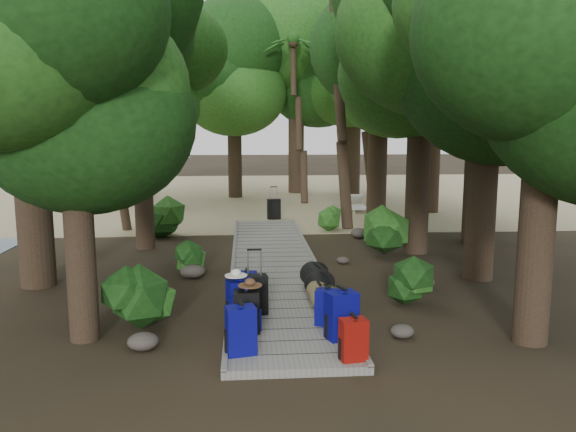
{
  "coord_description": "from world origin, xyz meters",
  "views": [
    {
      "loc": [
        -0.66,
        -11.84,
        3.19
      ],
      "look_at": [
        0.43,
        2.3,
        1.0
      ],
      "focal_mm": 35.0,
      "sensor_mm": 36.0,
      "label": 1
    }
  ],
  "objects_px": {
    "backpack_left_c": "(241,299)",
    "backpack_left_d": "(246,284)",
    "suitcase_on_boardwalk": "(255,295)",
    "sun_lounger": "(358,204)",
    "kayak": "(177,205)",
    "backpack_right_c": "(328,306)",
    "lone_suitcase_on_sand": "(274,209)",
    "duffel_right_khaki": "(319,294)",
    "backpack_left_b": "(247,309)",
    "backpack_left_a": "(241,328)",
    "backpack_right_b": "(342,313)",
    "backpack_right_d": "(327,299)",
    "duffel_right_black": "(317,278)",
    "backpack_right_a": "(353,337)"
  },
  "relations": [
    {
      "from": "duffel_right_khaki",
      "to": "backpack_left_b",
      "type": "bearing_deg",
      "value": -138.84
    },
    {
      "from": "backpack_left_c",
      "to": "sun_lounger",
      "type": "height_order",
      "value": "backpack_left_c"
    },
    {
      "from": "backpack_right_d",
      "to": "duffel_right_black",
      "type": "bearing_deg",
      "value": 72.72
    },
    {
      "from": "duffel_right_khaki",
      "to": "sun_lounger",
      "type": "bearing_deg",
      "value": 71.59
    },
    {
      "from": "backpack_right_a",
      "to": "kayak",
      "type": "relative_size",
      "value": 0.22
    },
    {
      "from": "suitcase_on_boardwalk",
      "to": "sun_lounger",
      "type": "height_order",
      "value": "suitcase_on_boardwalk"
    },
    {
      "from": "backpack_left_c",
      "to": "backpack_left_b",
      "type": "bearing_deg",
      "value": -94.9
    },
    {
      "from": "backpack_left_c",
      "to": "backpack_left_d",
      "type": "relative_size",
      "value": 1.37
    },
    {
      "from": "backpack_left_c",
      "to": "backpack_right_a",
      "type": "distance_m",
      "value": 2.2
    },
    {
      "from": "backpack_left_c",
      "to": "backpack_left_d",
      "type": "distance_m",
      "value": 1.25
    },
    {
      "from": "backpack_left_d",
      "to": "backpack_right_b",
      "type": "xyz_separation_m",
      "value": [
        1.4,
        -2.04,
        0.11
      ]
    },
    {
      "from": "backpack_left_b",
      "to": "duffel_right_khaki",
      "type": "relative_size",
      "value": 1.32
    },
    {
      "from": "backpack_left_c",
      "to": "sun_lounger",
      "type": "xyz_separation_m",
      "value": [
        4.46,
        12.62,
        -0.18
      ]
    },
    {
      "from": "duffel_right_khaki",
      "to": "suitcase_on_boardwalk",
      "type": "distance_m",
      "value": 1.24
    },
    {
      "from": "backpack_left_b",
      "to": "backpack_left_d",
      "type": "bearing_deg",
      "value": 91.68
    },
    {
      "from": "kayak",
      "to": "backpack_left_c",
      "type": "bearing_deg",
      "value": -72.94
    },
    {
      "from": "backpack_left_c",
      "to": "lone_suitcase_on_sand",
      "type": "bearing_deg",
      "value": 66.89
    },
    {
      "from": "backpack_left_b",
      "to": "sun_lounger",
      "type": "bearing_deg",
      "value": 73.19
    },
    {
      "from": "backpack_right_a",
      "to": "kayak",
      "type": "bearing_deg",
      "value": 95.38
    },
    {
      "from": "kayak",
      "to": "sun_lounger",
      "type": "relative_size",
      "value": 1.44
    },
    {
      "from": "backpack_right_c",
      "to": "duffel_right_black",
      "type": "bearing_deg",
      "value": 112.59
    },
    {
      "from": "backpack_right_b",
      "to": "backpack_left_d",
      "type": "bearing_deg",
      "value": 106.6
    },
    {
      "from": "backpack_right_a",
      "to": "sun_lounger",
      "type": "height_order",
      "value": "backpack_right_a"
    },
    {
      "from": "duffel_right_khaki",
      "to": "backpack_left_c",
      "type": "bearing_deg",
      "value": -151.9
    },
    {
      "from": "backpack_left_d",
      "to": "suitcase_on_boardwalk",
      "type": "distance_m",
      "value": 0.84
    },
    {
      "from": "backpack_left_d",
      "to": "lone_suitcase_on_sand",
      "type": "bearing_deg",
      "value": 89.13
    },
    {
      "from": "backpack_left_a",
      "to": "backpack_right_b",
      "type": "distance_m",
      "value": 1.56
    },
    {
      "from": "backpack_left_d",
      "to": "lone_suitcase_on_sand",
      "type": "relative_size",
      "value": 0.79
    },
    {
      "from": "lone_suitcase_on_sand",
      "to": "duffel_right_khaki",
      "type": "bearing_deg",
      "value": -96.0
    },
    {
      "from": "backpack_left_b",
      "to": "backpack_left_c",
      "type": "height_order",
      "value": "backpack_left_c"
    },
    {
      "from": "backpack_right_a",
      "to": "backpack_right_b",
      "type": "relative_size",
      "value": 0.8
    },
    {
      "from": "backpack_left_b",
      "to": "backpack_left_d",
      "type": "xyz_separation_m",
      "value": [
        0.0,
        1.67,
        -0.08
      ]
    },
    {
      "from": "backpack_left_a",
      "to": "backpack_left_d",
      "type": "relative_size",
      "value": 1.32
    },
    {
      "from": "kayak",
      "to": "backpack_right_c",
      "type": "bearing_deg",
      "value": -67.83
    },
    {
      "from": "backpack_right_d",
      "to": "lone_suitcase_on_sand",
      "type": "height_order",
      "value": "lone_suitcase_on_sand"
    },
    {
      "from": "backpack_right_d",
      "to": "duffel_right_khaki",
      "type": "distance_m",
      "value": 0.5
    },
    {
      "from": "backpack_left_b",
      "to": "duffel_right_black",
      "type": "distance_m",
      "value": 2.51
    },
    {
      "from": "backpack_right_b",
      "to": "backpack_left_b",
      "type": "bearing_deg",
      "value": 147.15
    },
    {
      "from": "duffel_right_black",
      "to": "kayak",
      "type": "distance_m",
      "value": 13.0
    },
    {
      "from": "backpack_right_b",
      "to": "kayak",
      "type": "bearing_deg",
      "value": 87.78
    },
    {
      "from": "backpack_right_c",
      "to": "kayak",
      "type": "xyz_separation_m",
      "value": [
        -4.02,
        14.23,
        -0.28
      ]
    },
    {
      "from": "backpack_right_b",
      "to": "duffel_right_khaki",
      "type": "relative_size",
      "value": 1.44
    },
    {
      "from": "suitcase_on_boardwalk",
      "to": "duffel_right_black",
      "type": "bearing_deg",
      "value": 37.99
    },
    {
      "from": "lone_suitcase_on_sand",
      "to": "backpack_right_a",
      "type": "bearing_deg",
      "value": -95.64
    },
    {
      "from": "backpack_left_b",
      "to": "lone_suitcase_on_sand",
      "type": "distance_m",
      "value": 11.59
    },
    {
      "from": "duffel_right_khaki",
      "to": "backpack_right_b",
      "type": "bearing_deg",
      "value": -89.67
    },
    {
      "from": "backpack_left_c",
      "to": "backpack_right_d",
      "type": "bearing_deg",
      "value": -3.26
    },
    {
      "from": "backpack_right_d",
      "to": "lone_suitcase_on_sand",
      "type": "xyz_separation_m",
      "value": [
        -0.33,
        10.76,
        0.02
      ]
    },
    {
      "from": "backpack_left_c",
      "to": "suitcase_on_boardwalk",
      "type": "relative_size",
      "value": 1.17
    },
    {
      "from": "backpack_right_b",
      "to": "duffel_right_khaki",
      "type": "distance_m",
      "value": 1.67
    }
  ]
}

